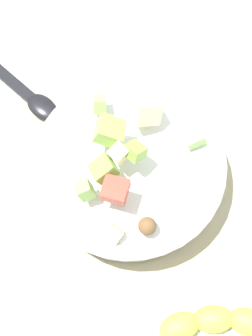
# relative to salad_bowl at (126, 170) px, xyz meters

# --- Properties ---
(ground_plane) EXTENTS (2.40, 2.40, 0.00)m
(ground_plane) POSITION_rel_salad_bowl_xyz_m (0.01, 0.00, -0.05)
(ground_plane) COLOR silver
(placemat) EXTENTS (0.42, 0.38, 0.01)m
(placemat) POSITION_rel_salad_bowl_xyz_m (0.01, 0.00, -0.05)
(placemat) COLOR tan
(placemat) RESTS_ON ground_plane
(salad_bowl) EXTENTS (0.27, 0.27, 0.13)m
(salad_bowl) POSITION_rel_salad_bowl_xyz_m (0.00, 0.00, 0.00)
(salad_bowl) COLOR white
(salad_bowl) RESTS_ON placemat
(serving_spoon) EXTENTS (0.23, 0.10, 0.01)m
(serving_spoon) POSITION_rel_salad_bowl_xyz_m (-0.22, -0.07, -0.04)
(serving_spoon) COLOR black
(serving_spoon) RESTS_ON placemat
(banana_whole) EXTENTS (0.10, 0.14, 0.04)m
(banana_whole) POSITION_rel_salad_bowl_xyz_m (0.23, -0.00, -0.03)
(banana_whole) COLOR yellow
(banana_whole) RESTS_ON ground_plane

